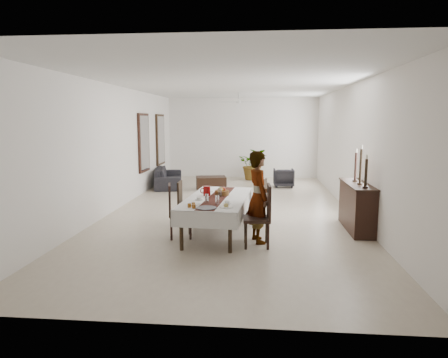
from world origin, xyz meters
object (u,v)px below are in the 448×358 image
red_pitcher (207,191)px  sideboard_body (357,207)px  woman (258,197)px  sofa (169,177)px  dining_table_top (217,199)px

red_pitcher → sideboard_body: sideboard_body is taller
red_pitcher → woman: bearing=-30.6°
red_pitcher → woman: size_ratio=0.11×
woman → sofa: woman is taller
red_pitcher → sofa: (-2.11, 5.57, -0.53)m
dining_table_top → sofa: bearing=116.7°
red_pitcher → sofa: 5.98m
sofa → red_pitcher: bearing=-170.3°
sideboard_body → sofa: (-5.26, 5.16, -0.16)m
dining_table_top → red_pitcher: bearing=149.0°
dining_table_top → woman: (0.83, -0.46, 0.15)m
dining_table_top → sideboard_body: size_ratio=1.49×
sofa → dining_table_top: bearing=-168.8°
dining_table_top → red_pitcher: 0.32m
dining_table_top → sideboard_body: sideboard_body is taller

